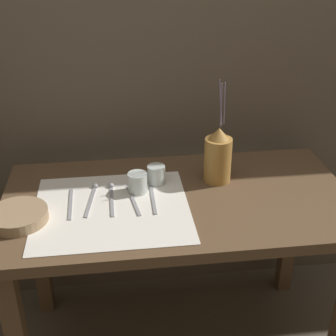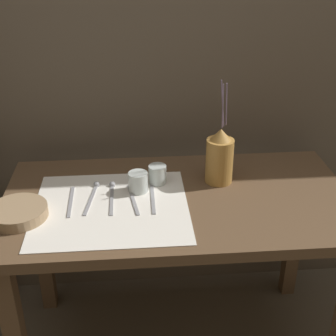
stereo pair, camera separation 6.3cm
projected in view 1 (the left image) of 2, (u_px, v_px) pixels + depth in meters
name	position (u px, v px, depth m)	size (l,w,h in m)	color
stone_wall_back	(163.00, 38.00, 1.86)	(7.00, 0.06, 2.40)	brown
wooden_table	(178.00, 221.00, 1.73)	(1.26, 0.67, 0.73)	brown
linen_cloth	(112.00, 209.00, 1.61)	(0.53, 0.48, 0.00)	white
pitcher_with_flowers	(218.00, 157.00, 1.75)	(0.10, 0.10, 0.40)	#B7843D
wooden_bowl	(18.00, 216.00, 1.54)	(0.20, 0.20, 0.04)	#9E7F5B
glass_tumbler_near	(138.00, 183.00, 1.69)	(0.07, 0.07, 0.07)	silver
glass_tumbler_far	(156.00, 175.00, 1.75)	(0.07, 0.07, 0.07)	silver
fork_inner	(71.00, 204.00, 1.63)	(0.02, 0.21, 0.00)	#939399
spoon_inner	(93.00, 192.00, 1.70)	(0.05, 0.22, 0.02)	#939399
spoon_outer	(111.00, 192.00, 1.70)	(0.02, 0.22, 0.02)	#939399
knife_center	(133.00, 200.00, 1.65)	(0.04, 0.20, 0.00)	#939399
fork_outer	(153.00, 199.00, 1.66)	(0.01, 0.20, 0.00)	#939399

